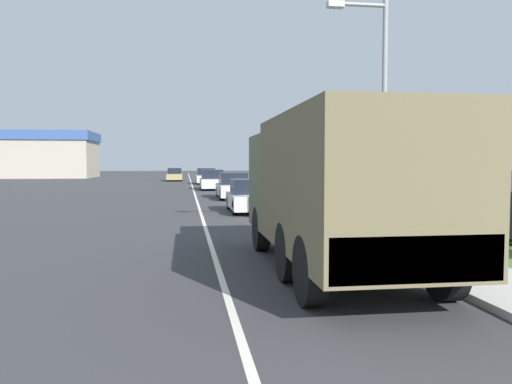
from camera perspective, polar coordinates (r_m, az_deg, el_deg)
The scene contains 14 objects.
ground_plane at distance 40.75m, azimuth -7.21°, elevation 0.39°, with size 180.00×180.00×0.00m, color #38383A.
lane_centre_stripe at distance 40.75m, azimuth -7.21°, elevation 0.39°, with size 0.12×120.00×0.00m.
sidewalk_right at distance 41.07m, azimuth -0.92°, elevation 0.52°, with size 1.80×120.00×0.12m.
grass_strip_right at distance 41.85m, azimuth 5.07°, elevation 0.49°, with size 7.00×120.00×0.02m.
military_truck at distance 9.65m, azimuth 9.09°, elevation 0.74°, with size 2.42×7.07×2.95m.
car_nearest_ahead at distance 21.37m, azimuth -0.49°, elevation -0.56°, with size 1.91×4.05×1.40m.
car_second_ahead at distance 29.42m, azimuth -2.63°, elevation 0.61°, with size 1.78×4.78×1.52m.
car_third_ahead at distance 39.24m, azimuth -5.03°, elevation 1.31°, with size 1.83×4.65×1.55m.
car_fourth_ahead at distance 50.01m, azimuth -5.72°, elevation 1.75°, with size 1.95×4.90×1.55m.
car_farthest_ahead at distance 58.51m, azimuth -9.28°, elevation 1.93°, with size 1.75×4.86×1.49m.
pickup_truck at distance 15.93m, azimuth 19.93°, elevation -1.16°, with size 2.07×5.65×1.80m.
lamp_post at distance 14.15m, azimuth 13.60°, elevation 10.78°, with size 1.69×0.24×6.35m.
utility_box at distance 17.30m, azimuth 15.23°, elevation -2.49°, with size 0.55×0.45×0.70m.
building_distant at distance 76.31m, azimuth -22.66°, elevation 3.97°, with size 12.81×10.70×6.41m.
Camera 1 is at (-0.64, -0.69, 2.10)m, focal length 35.00 mm.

